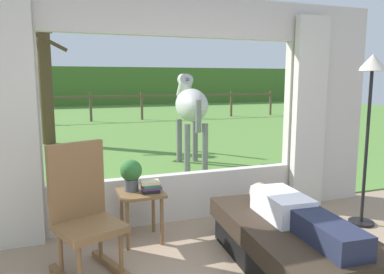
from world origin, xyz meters
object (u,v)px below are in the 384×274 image
Objects in this scene: reclining_person at (295,213)px; potted_plant at (131,173)px; horse at (190,106)px; floor_lamp_right at (371,88)px; side_table at (141,200)px; pasture_tree at (45,78)px; recliner_sofa at (290,245)px; book_stack at (151,186)px; rocking_chair at (84,212)px.

reclining_person is 4.49× the size of potted_plant.
floor_lamp_right is at bearing -66.99° from horse.
potted_plant is (-1.17, 1.13, 0.18)m from reclining_person.
horse reaches higher than side_table.
pasture_tree is (-0.86, 6.38, 0.97)m from potted_plant.
potted_plant is (-1.17, 1.08, 0.48)m from recliner_sofa.
floor_lamp_right reaches higher than horse.
side_table is at bearing 149.01° from book_stack.
potted_plant is at bearing 143.13° from side_table.
rocking_chair is at bearing -87.10° from pasture_tree.
floor_lamp_right is at bearing -9.02° from book_stack.
floor_lamp_right is at bearing -9.94° from side_table.
reclining_person is at bearing -85.63° from recliner_sofa.
book_stack is at bearing -30.99° from side_table.
side_table is (0.59, 0.48, -0.12)m from rocking_chair.
rocking_chair is 3.50× the size of potted_plant.
floor_lamp_right is at bearing -10.94° from potted_plant.
side_table is at bearing -36.87° from potted_plant.
rocking_chair is (-1.68, 0.58, 0.02)m from reclining_person.
side_table is at bearing -81.69° from pasture_tree.
reclining_person is 1.42m from book_stack.
horse is at bearing 61.31° from side_table.
side_table is 0.29m from potted_plant.
pasture_tree reaches higher than side_table.
book_stack is at bearing 170.98° from floor_lamp_right.
floor_lamp_right is 0.53× the size of pasture_tree.
rocking_chair is at bearing -140.60° from side_table.
pasture_tree reaches higher than rocking_chair.
recliner_sofa is at bearing -44.07° from book_stack.
recliner_sofa is 7.86m from pasture_tree.
floor_lamp_right reaches higher than recliner_sofa.
book_stack is 2.59m from floor_lamp_right.
reclining_person is at bearing -45.52° from book_stack.
floor_lamp_right is at bearing -19.98° from rocking_chair.
floor_lamp_right is (2.46, -0.43, 1.11)m from side_table.
book_stack is at bearing -108.10° from horse.
horse reaches higher than recliner_sofa.
recliner_sofa is 1.43m from book_stack.
reclining_person is 1.63m from potted_plant.
horse reaches higher than reclining_person.
horse is (1.52, 2.99, 0.58)m from book_stack.
book_stack is at bearing -33.83° from potted_plant.
rocking_chair is at bearing -147.79° from book_stack.
pasture_tree reaches higher than book_stack.
pasture_tree is at bearing 71.92° from rocking_chair.
potted_plant is 2.72m from floor_lamp_right.
book_stack is 6.66m from pasture_tree.
potted_plant is at bearing 140.32° from reclining_person.
side_table is 0.29× the size of horse.
reclining_person is 0.40× the size of pasture_tree.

